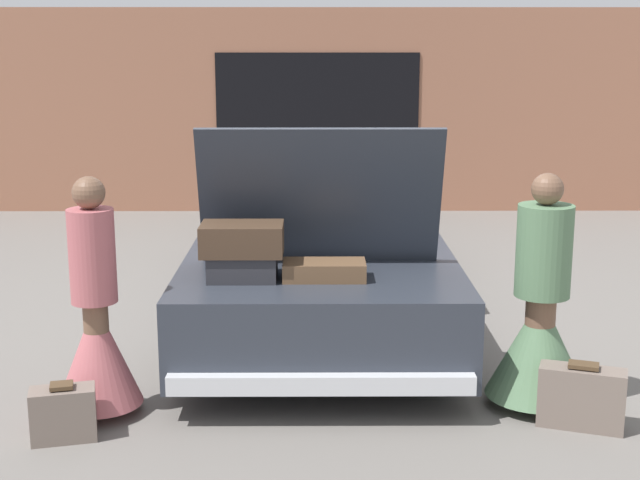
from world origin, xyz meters
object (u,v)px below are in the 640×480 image
(car, at_px, (319,247))
(suitcase_beside_left_person, at_px, (63,414))
(suitcase_beside_right_person, at_px, (581,397))
(person_right, at_px, (540,326))
(person_left, at_px, (97,332))

(car, relative_size, suitcase_beside_left_person, 12.22)
(suitcase_beside_left_person, bearing_deg, suitcase_beside_right_person, 2.94)
(car, bearing_deg, person_right, -57.23)
(person_right, bearing_deg, suitcase_beside_left_person, 89.14)
(car, bearing_deg, suitcase_beside_right_person, -57.71)
(person_right, distance_m, suitcase_beside_right_person, 0.52)
(person_left, relative_size, suitcase_beside_left_person, 3.71)
(person_left, xyz_separation_m, suitcase_beside_left_person, (-0.13, -0.38, -0.39))
(car, relative_size, suitcase_beside_right_person, 9.21)
(person_left, height_order, suitcase_beside_left_person, person_left)
(car, height_order, person_right, car)
(person_left, bearing_deg, car, 154.44)
(suitcase_beside_left_person, distance_m, suitcase_beside_right_person, 3.15)
(car, relative_size, person_right, 3.30)
(person_right, height_order, suitcase_beside_left_person, person_right)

